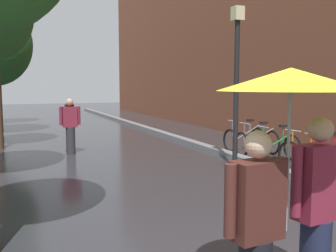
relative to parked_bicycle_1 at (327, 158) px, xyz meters
name	(u,v)px	position (x,y,z in m)	size (l,w,h in m)	color
building_facade	(322,2)	(6.00, 6.53, 5.12)	(8.00, 36.00, 10.99)	brown
kerb_strip	(175,137)	(-0.80, 6.53, -0.32)	(0.30, 36.00, 0.12)	slate
parked_bicycle_1	(327,158)	(0.00, 0.00, 0.00)	(1.09, 0.72, 0.96)	black
parked_bicycle_2	(305,152)	(0.09, 0.77, 0.00)	(1.15, 0.82, 0.96)	black
parked_bicycle_3	(276,147)	(-0.07, 1.62, 0.00)	(1.09, 0.72, 0.96)	black
parked_bicycle_4	(257,142)	(-0.01, 2.53, 0.00)	(1.10, 0.73, 0.96)	black
parked_bicycle_5	(244,139)	(0.08, 3.30, 0.00)	(1.12, 0.76, 0.96)	black
couple_under_umbrella	(290,156)	(-4.33, -3.83, 1.05)	(1.25, 1.16, 2.11)	black
street_lamp_post	(237,74)	(-1.40, 1.51, 1.88)	(0.24, 0.24, 3.80)	black
litter_bin	(326,172)	(-1.20, -1.16, 0.05)	(0.44, 0.44, 0.85)	#4C4C51
pedestrian_walking_midground	(70,124)	(-4.83, 4.81, 0.48)	(0.59, 0.35, 1.60)	#2D2D33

